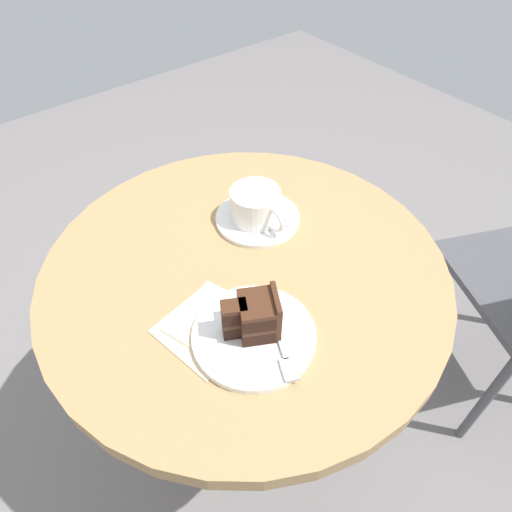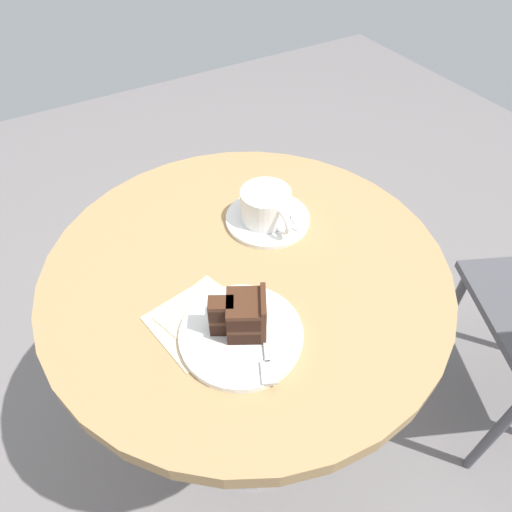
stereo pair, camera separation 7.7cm
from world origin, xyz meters
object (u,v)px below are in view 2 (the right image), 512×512
cake_plate (241,334)px  saucer (268,219)px  cake_slice (243,315)px  coffee_cup (266,205)px  napkin (201,319)px  fork (266,350)px  teaspoon (293,219)px

cake_plate → saucer: bearing=140.2°
saucer → cake_slice: cake_slice is taller
coffee_cup → cake_slice: cake_slice is taller
napkin → fork: bearing=27.1°
saucer → cake_plate: 0.28m
coffee_cup → fork: coffee_cup is taller
cake_plate → napkin: (-0.06, -0.04, -0.00)m
teaspoon → napkin: 0.28m
saucer → fork: bearing=-31.7°
saucer → teaspoon: bearing=50.6°
saucer → cake_plate: cake_plate is taller
saucer → fork: (0.26, -0.16, 0.01)m
coffee_cup → teaspoon: bearing=54.2°
saucer → cake_plate: bearing=-39.8°
cake_plate → fork: size_ratio=1.36×
saucer → napkin: saucer is taller
cake_slice → napkin: 0.09m
napkin → saucer: bearing=125.0°
fork → napkin: fork is taller
coffee_cup → napkin: 0.26m
teaspoon → fork: bearing=-26.1°
saucer → coffee_cup: coffee_cup is taller
coffee_cup → cake_slice: bearing=-38.7°
coffee_cup → cake_plate: coffee_cup is taller
coffee_cup → cake_plate: (0.21, -0.17, -0.04)m
teaspoon → fork: 0.30m
saucer → teaspoon: (0.03, 0.04, 0.01)m
teaspoon → fork: fork is taller
fork → cake_slice: bearing=-143.3°
cake_plate → napkin: 0.07m
cake_slice → fork: bearing=11.1°
cake_slice → fork: size_ratio=0.67×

